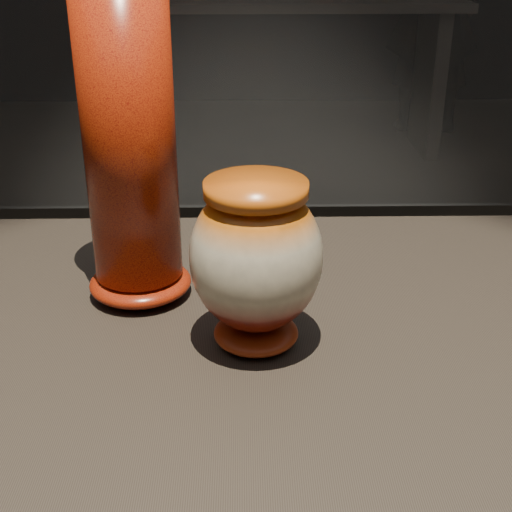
{
  "coord_description": "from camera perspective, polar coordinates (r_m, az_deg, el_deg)",
  "views": [
    {
      "loc": [
        -0.14,
        -0.65,
        1.33
      ],
      "look_at": [
        -0.13,
        0.03,
        1.01
      ],
      "focal_mm": 50.0,
      "sensor_mm": 36.0,
      "label": 1
    }
  ],
  "objects": [
    {
      "name": "main_vase",
      "position": [
        0.75,
        -0.0,
        -0.24
      ],
      "size": [
        0.18,
        0.18,
        0.19
      ],
      "rotation": [
        0.0,
        0.0,
        -0.37
      ],
      "color": "#641208",
      "rests_on": "display_plinth"
    },
    {
      "name": "tall_vase",
      "position": [
        0.84,
        -10.07,
        8.81
      ],
      "size": [
        0.15,
        0.15,
        0.4
      ],
      "rotation": [
        0.0,
        0.0,
        0.25
      ],
      "color": "#A72B0B",
      "rests_on": "display_plinth"
    },
    {
      "name": "back_shelf",
      "position": [
        4.4,
        2.71,
        16.46
      ],
      "size": [
        2.0,
        0.6,
        0.9
      ],
      "color": "black",
      "rests_on": "ground"
    },
    {
      "name": "visitor",
      "position": [
        4.97,
        14.12,
        19.19
      ],
      "size": [
        0.64,
        0.45,
        1.68
      ],
      "primitive_type": "imported",
      "rotation": [
        0.0,
        0.0,
        3.06
      ],
      "color": "black",
      "rests_on": "ground"
    }
  ]
}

